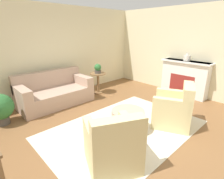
# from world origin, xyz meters

# --- Properties ---
(ground_plane) EXTENTS (16.00, 16.00, 0.00)m
(ground_plane) POSITION_xyz_m (0.00, 0.00, 0.00)
(ground_plane) COLOR brown
(wall_back) EXTENTS (9.95, 0.12, 2.80)m
(wall_back) POSITION_xyz_m (0.00, 3.04, 1.40)
(wall_back) COLOR beige
(wall_back) RESTS_ON ground_plane
(wall_right) EXTENTS (0.12, 10.36, 2.80)m
(wall_right) POSITION_xyz_m (3.24, 0.00, 1.40)
(wall_right) COLOR beige
(wall_right) RESTS_ON ground_plane
(rug) EXTENTS (3.37, 2.25, 0.01)m
(rug) POSITION_xyz_m (0.00, 0.00, 0.01)
(rug) COLOR beige
(rug) RESTS_ON ground_plane
(couch) EXTENTS (2.02, 0.98, 0.93)m
(couch) POSITION_xyz_m (-0.42, 2.37, 0.33)
(couch) COLOR tan
(couch) RESTS_ON ground_plane
(armchair_left) EXTENTS (1.02, 1.03, 0.97)m
(armchair_left) POSITION_xyz_m (-0.94, -0.62, 0.38)
(armchair_left) COLOR beige
(armchair_left) RESTS_ON rug
(armchair_right) EXTENTS (1.02, 1.03, 0.97)m
(armchair_right) POSITION_xyz_m (0.94, -0.62, 0.38)
(armchair_right) COLOR beige
(armchair_right) RESTS_ON rug
(ottoman_table) EXTENTS (0.69, 0.69, 0.47)m
(ottoman_table) POSITION_xyz_m (0.01, -0.08, 0.30)
(ottoman_table) COLOR tan
(ottoman_table) RESTS_ON rug
(side_table) EXTENTS (0.52, 0.52, 0.70)m
(side_table) POSITION_xyz_m (1.07, 2.20, 0.47)
(side_table) COLOR olive
(side_table) RESTS_ON ground_plane
(fireplace) EXTENTS (0.44, 1.54, 1.14)m
(fireplace) POSITION_xyz_m (2.99, 0.13, 0.60)
(fireplace) COLOR white
(fireplace) RESTS_ON ground_plane
(vase_mantel_near) EXTENTS (0.21, 0.21, 0.25)m
(vase_mantel_near) POSITION_xyz_m (2.98, 0.13, 1.24)
(vase_mantel_near) COLOR silver
(vase_mantel_near) RESTS_ON fireplace
(potted_plant_on_side_table) EXTENTS (0.23, 0.23, 0.31)m
(potted_plant_on_side_table) POSITION_xyz_m (1.07, 2.20, 0.85)
(potted_plant_on_side_table) COLOR #4C4742
(potted_plant_on_side_table) RESTS_ON side_table
(potted_plant_floor) EXTENTS (0.59, 0.59, 0.73)m
(potted_plant_floor) POSITION_xyz_m (-1.86, 2.08, 0.41)
(potted_plant_floor) COLOR #4C4742
(potted_plant_floor) RESTS_ON ground_plane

